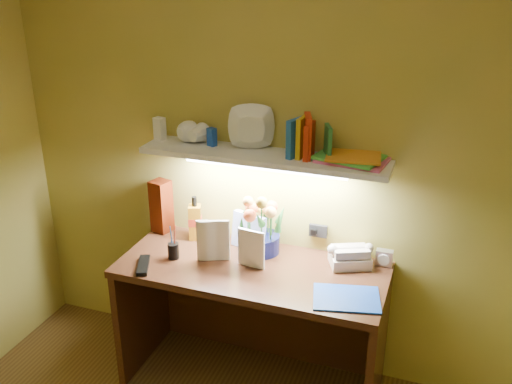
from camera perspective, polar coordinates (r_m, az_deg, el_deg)
desk at (r=3.20m, az=-0.41°, el=-13.29°), size 1.40×0.60×0.75m
flower_bouquet at (r=3.06m, az=0.56°, el=-3.08°), size 0.23×0.23×0.35m
telephone at (r=3.02m, az=9.39°, el=-6.21°), size 0.25×0.22×0.12m
desk_clock at (r=3.06m, az=12.70°, el=-6.44°), size 0.09×0.04×0.09m
whisky_bottle at (r=3.24m, az=-6.12°, el=-2.59°), size 0.09×0.09×0.26m
whisky_box at (r=3.35m, az=-9.44°, el=-1.40°), size 0.12×0.12×0.31m
pen_cup at (r=3.08m, az=-8.29°, el=-5.34°), size 0.07×0.07×0.15m
art_card at (r=3.13m, az=-0.74°, el=-3.98°), size 0.20×0.10×0.20m
tv_remote at (r=3.05m, az=-11.20°, el=-7.20°), size 0.13×0.20×0.02m
blue_folder at (r=2.77m, az=9.03°, el=-10.44°), size 0.36×0.29×0.01m
desk_book_a at (r=3.01m, az=-5.96°, el=-4.88°), size 0.17×0.08×0.23m
desk_book_b at (r=2.98m, az=-1.82°, el=-5.35°), size 0.15×0.04×0.21m
wall_shelf at (r=2.91m, az=1.06°, el=4.26°), size 1.30×0.34×0.25m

